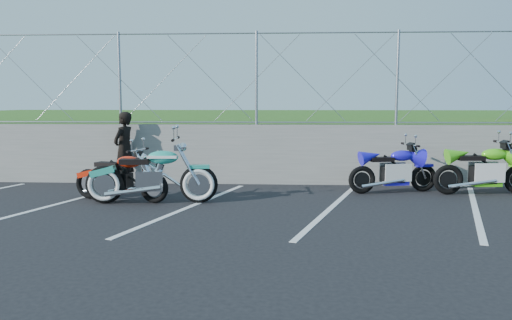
# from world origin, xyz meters

# --- Properties ---
(ground) EXTENTS (90.00, 90.00, 0.00)m
(ground) POSITION_xyz_m (0.00, 0.00, 0.00)
(ground) COLOR black
(ground) RESTS_ON ground
(retaining_wall) EXTENTS (30.00, 0.22, 1.30)m
(retaining_wall) POSITION_xyz_m (0.00, 3.50, 0.65)
(retaining_wall) COLOR slate
(retaining_wall) RESTS_ON ground
(grass_field) EXTENTS (30.00, 20.00, 1.30)m
(grass_field) POSITION_xyz_m (0.00, 13.50, 0.65)
(grass_field) COLOR #275115
(grass_field) RESTS_ON ground
(chain_link_fence) EXTENTS (28.00, 0.03, 2.00)m
(chain_link_fence) POSITION_xyz_m (0.00, 3.50, 2.30)
(chain_link_fence) COLOR gray
(chain_link_fence) RESTS_ON retaining_wall
(parking_lines) EXTENTS (18.29, 4.31, 0.01)m
(parking_lines) POSITION_xyz_m (1.20, 1.00, 0.00)
(parking_lines) COLOR silver
(parking_lines) RESTS_ON ground
(cruiser_turquoise) EXTENTS (2.34, 0.74, 1.16)m
(cruiser_turquoise) POSITION_xyz_m (-0.71, 1.24, 0.47)
(cruiser_turquoise) COLOR black
(cruiser_turquoise) RESTS_ON ground
(naked_orange) EXTENTS (1.87, 0.71, 0.95)m
(naked_orange) POSITION_xyz_m (-1.33, 1.42, 0.41)
(naked_orange) COLOR black
(naked_orange) RESTS_ON ground
(sportbike_green) EXTENTS (1.98, 0.70, 1.02)m
(sportbike_green) POSITION_xyz_m (5.51, 2.44, 0.44)
(sportbike_green) COLOR black
(sportbike_green) RESTS_ON ground
(sportbike_blue) EXTENTS (1.83, 0.67, 0.96)m
(sportbike_blue) POSITION_xyz_m (3.79, 2.53, 0.41)
(sportbike_blue) COLOR black
(sportbike_blue) RESTS_ON ground
(person_standing) EXTENTS (0.53, 0.66, 1.58)m
(person_standing) POSITION_xyz_m (-1.83, 3.13, 0.79)
(person_standing) COLOR black
(person_standing) RESTS_ON ground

